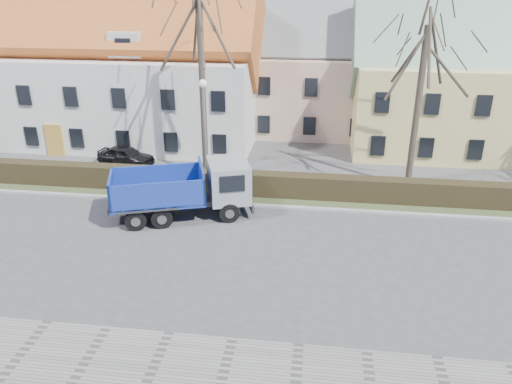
# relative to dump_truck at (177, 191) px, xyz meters

# --- Properties ---
(ground) EXTENTS (120.00, 120.00, 0.00)m
(ground) POSITION_rel_dump_truck_xyz_m (2.17, -2.87, -1.44)
(ground) COLOR #424244
(curb_far) EXTENTS (80.00, 0.30, 0.12)m
(curb_far) POSITION_rel_dump_truck_xyz_m (2.17, 1.73, -1.38)
(curb_far) COLOR gray
(curb_far) RESTS_ON ground
(grass_strip) EXTENTS (80.00, 3.00, 0.10)m
(grass_strip) POSITION_rel_dump_truck_xyz_m (2.17, 3.33, -1.39)
(grass_strip) COLOR #374225
(grass_strip) RESTS_ON ground
(hedge) EXTENTS (60.00, 0.90, 1.30)m
(hedge) POSITION_rel_dump_truck_xyz_m (2.17, 3.13, -0.79)
(hedge) COLOR black
(hedge) RESTS_ON ground
(building_white) EXTENTS (26.80, 10.80, 9.50)m
(building_white) POSITION_rel_dump_truck_xyz_m (-10.83, 13.13, 3.31)
(building_white) COLOR silver
(building_white) RESTS_ON ground
(building_pink) EXTENTS (10.80, 8.80, 8.00)m
(building_pink) POSITION_rel_dump_truck_xyz_m (6.17, 17.13, 2.56)
(building_pink) COLOR #C89F8D
(building_pink) RESTS_ON ground
(building_yellow) EXTENTS (18.80, 10.80, 8.50)m
(building_yellow) POSITION_rel_dump_truck_xyz_m (18.17, 14.13, 2.81)
(building_yellow) COLOR #D8C876
(building_yellow) RESTS_ON ground
(tree_1) EXTENTS (9.20, 9.20, 12.65)m
(tree_1) POSITION_rel_dump_truck_xyz_m (0.17, 5.63, 4.88)
(tree_1) COLOR #3A3128
(tree_1) RESTS_ON ground
(tree_2) EXTENTS (8.00, 8.00, 11.00)m
(tree_2) POSITION_rel_dump_truck_xyz_m (12.17, 5.63, 4.06)
(tree_2) COLOR #3A3128
(tree_2) RESTS_ON ground
(dump_truck) EXTENTS (7.70, 4.85, 2.89)m
(dump_truck) POSITION_rel_dump_truck_xyz_m (0.00, 0.00, 0.00)
(dump_truck) COLOR navy
(dump_truck) RESTS_ON ground
(streetlight) EXTENTS (0.49, 0.49, 6.28)m
(streetlight) POSITION_rel_dump_truck_xyz_m (0.57, 4.13, 1.70)
(streetlight) COLOR gray
(streetlight) RESTS_ON ground
(cart_frame) EXTENTS (0.86, 0.64, 0.70)m
(cart_frame) POSITION_rel_dump_truck_xyz_m (-3.59, 1.65, -1.09)
(cart_frame) COLOR silver
(cart_frame) RESTS_ON ground
(parked_car_a) EXTENTS (3.92, 2.15, 1.26)m
(parked_car_a) POSITION_rel_dump_truck_xyz_m (-5.41, 6.94, -0.81)
(parked_car_a) COLOR black
(parked_car_a) RESTS_ON ground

